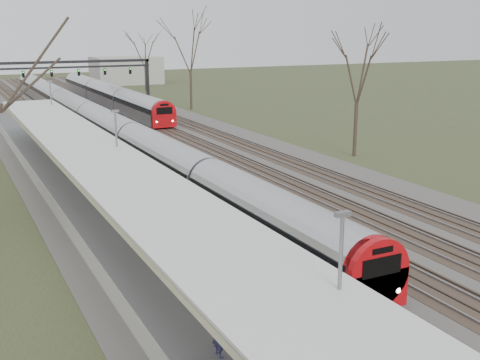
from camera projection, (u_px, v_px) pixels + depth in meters
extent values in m
cube|color=#474442|center=(141.00, 144.00, 54.33)|extent=(24.00, 160.00, 0.10)
cube|color=#4C3828|center=(73.00, 149.00, 51.73)|extent=(2.60, 160.00, 0.06)
cube|color=gray|center=(65.00, 149.00, 51.40)|extent=(0.07, 160.00, 0.12)
cube|color=gray|center=(82.00, 148.00, 52.02)|extent=(0.07, 160.00, 0.12)
cube|color=#4C3828|center=(113.00, 146.00, 53.24)|extent=(2.60, 160.00, 0.06)
cube|color=gray|center=(105.00, 146.00, 52.91)|extent=(0.07, 160.00, 0.12)
cube|color=gray|center=(121.00, 144.00, 53.53)|extent=(0.07, 160.00, 0.12)
cube|color=#4C3828|center=(151.00, 142.00, 54.75)|extent=(2.60, 160.00, 0.06)
cube|color=gray|center=(144.00, 142.00, 54.43)|extent=(0.07, 160.00, 0.12)
cube|color=gray|center=(159.00, 141.00, 55.05)|extent=(0.07, 160.00, 0.12)
cube|color=#4C3828|center=(187.00, 139.00, 56.27)|extent=(2.60, 160.00, 0.06)
cube|color=gray|center=(180.00, 139.00, 55.94)|extent=(0.07, 160.00, 0.12)
cube|color=gray|center=(194.00, 138.00, 56.56)|extent=(0.07, 160.00, 0.12)
cube|color=#4C3828|center=(221.00, 136.00, 57.78)|extent=(2.60, 160.00, 0.06)
cube|color=gray|center=(214.00, 136.00, 57.45)|extent=(0.07, 160.00, 0.12)
cube|color=gray|center=(228.00, 135.00, 58.07)|extent=(0.07, 160.00, 0.12)
cube|color=#9E9B93|center=(81.00, 199.00, 35.12)|extent=(3.50, 69.00, 1.00)
cylinder|color=slate|center=(220.00, 297.00, 17.71)|extent=(0.14, 0.14, 3.00)
cylinder|color=slate|center=(139.00, 221.00, 24.65)|extent=(0.14, 0.14, 3.00)
cylinder|color=slate|center=(93.00, 179.00, 31.59)|extent=(0.14, 0.14, 3.00)
cylinder|color=slate|center=(64.00, 152.00, 38.54)|extent=(0.14, 0.14, 3.00)
cylinder|color=slate|center=(44.00, 133.00, 45.48)|extent=(0.14, 0.14, 3.00)
cube|color=silver|center=(96.00, 153.00, 30.35)|extent=(4.10, 50.00, 0.12)
cube|color=beige|center=(96.00, 157.00, 30.39)|extent=(4.10, 50.00, 0.25)
cube|color=black|center=(148.00, 81.00, 84.18)|extent=(0.35, 0.35, 6.00)
cube|color=black|center=(72.00, 62.00, 79.04)|extent=(21.00, 0.35, 0.35)
cube|color=black|center=(72.00, 67.00, 79.21)|extent=(21.00, 0.25, 0.25)
cube|color=black|center=(23.00, 74.00, 76.51)|extent=(0.32, 0.22, 0.85)
sphere|color=#0CFF19|center=(23.00, 72.00, 76.33)|extent=(0.16, 0.16, 0.16)
cube|color=black|center=(52.00, 73.00, 78.02)|extent=(0.32, 0.22, 0.85)
sphere|color=#0CFF19|center=(52.00, 71.00, 77.84)|extent=(0.16, 0.16, 0.16)
cube|color=black|center=(79.00, 73.00, 79.53)|extent=(0.32, 0.22, 0.85)
sphere|color=#0CFF19|center=(79.00, 71.00, 79.35)|extent=(0.16, 0.16, 0.16)
cube|color=black|center=(105.00, 72.00, 81.05)|extent=(0.32, 0.22, 0.85)
sphere|color=#0CFF19|center=(105.00, 70.00, 80.86)|extent=(0.16, 0.16, 0.16)
cube|color=black|center=(130.00, 71.00, 82.56)|extent=(0.32, 0.22, 0.85)
sphere|color=#0CFF19|center=(130.00, 69.00, 82.38)|extent=(0.16, 0.16, 0.16)
cylinder|color=#2D231C|center=(355.00, 129.00, 48.56)|extent=(0.30, 0.30, 4.50)
cube|color=#999CA3|center=(90.00, 121.00, 60.58)|extent=(2.55, 90.00, 1.60)
cylinder|color=#999CA3|center=(90.00, 115.00, 60.42)|extent=(2.60, 89.70, 2.60)
cube|color=black|center=(90.00, 114.00, 60.39)|extent=(2.62, 89.40, 0.55)
cube|color=#B30A0F|center=(376.00, 290.00, 21.62)|extent=(2.55, 0.50, 1.50)
cylinder|color=#B30A0F|center=(376.00, 271.00, 21.49)|extent=(2.60, 0.60, 2.60)
cube|color=black|center=(381.00, 266.00, 21.19)|extent=(1.70, 0.12, 0.70)
sphere|color=white|center=(360.00, 299.00, 21.11)|extent=(0.22, 0.22, 0.22)
sphere|color=white|center=(398.00, 290.00, 21.84)|extent=(0.22, 0.22, 0.22)
cube|color=black|center=(91.00, 130.00, 60.80)|extent=(1.80, 89.00, 0.35)
cube|color=#999CA3|center=(108.00, 98.00, 80.99)|extent=(2.55, 45.00, 1.60)
cylinder|color=#999CA3|center=(108.00, 93.00, 80.83)|extent=(2.60, 44.70, 2.60)
cube|color=black|center=(108.00, 92.00, 80.81)|extent=(2.62, 44.40, 0.55)
cube|color=#B30A0F|center=(164.00, 120.00, 61.56)|extent=(2.55, 0.50, 1.50)
cylinder|color=#B30A0F|center=(164.00, 113.00, 61.43)|extent=(2.60, 0.60, 2.60)
cube|color=black|center=(164.00, 111.00, 61.13)|extent=(1.70, 0.12, 0.70)
sphere|color=white|center=(157.00, 122.00, 61.05)|extent=(0.22, 0.22, 0.22)
sphere|color=white|center=(172.00, 121.00, 61.78)|extent=(0.22, 0.22, 0.22)
cube|color=black|center=(109.00, 105.00, 81.22)|extent=(1.80, 44.00, 0.35)
imported|color=navy|center=(219.00, 332.00, 17.15)|extent=(0.38, 0.57, 1.54)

